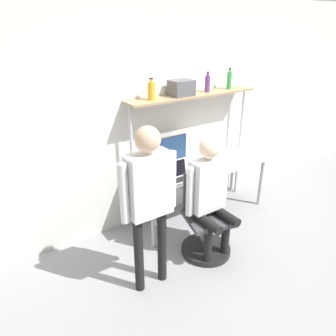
% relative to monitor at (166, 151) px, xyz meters
% --- Properties ---
extents(ground_plane, '(12.00, 12.00, 0.00)m').
position_rel_monitor_xyz_m(ground_plane, '(0.41, -0.53, -0.95)').
color(ground_plane, gray).
extents(wall_back, '(8.00, 0.06, 2.70)m').
position_rel_monitor_xyz_m(wall_back, '(0.41, 0.19, 0.40)').
color(wall_back, silver).
rests_on(wall_back, ground_plane).
extents(desk, '(1.90, 0.68, 0.72)m').
position_rel_monitor_xyz_m(desk, '(0.41, -0.18, -0.30)').
color(desk, white).
rests_on(desk, ground_plane).
extents(shelf_unit, '(1.80, 0.29, 1.61)m').
position_rel_monitor_xyz_m(shelf_unit, '(0.41, 0.01, 0.45)').
color(shelf_unit, '#997A56').
rests_on(shelf_unit, ground_plane).
extents(monitor, '(0.60, 0.18, 0.41)m').
position_rel_monitor_xyz_m(monitor, '(0.00, 0.00, 0.00)').
color(monitor, '#333338').
rests_on(monitor, desk).
extents(laptop, '(0.29, 0.22, 0.22)m').
position_rel_monitor_xyz_m(laptop, '(-0.05, -0.32, -0.16)').
color(laptop, '#BCBCC1').
rests_on(laptop, desk).
extents(cell_phone, '(0.07, 0.15, 0.01)m').
position_rel_monitor_xyz_m(cell_phone, '(0.19, -0.36, -0.22)').
color(cell_phone, '#264C8C').
rests_on(cell_phone, desk).
extents(office_chair, '(0.57, 0.57, 0.92)m').
position_rel_monitor_xyz_m(office_chair, '(-0.02, -0.82, -0.67)').
color(office_chair, black).
rests_on(office_chair, ground_plane).
extents(person_seated, '(0.55, 0.47, 1.37)m').
position_rel_monitor_xyz_m(person_seated, '(-0.03, -0.87, -0.14)').
color(person_seated, black).
rests_on(person_seated, ground_plane).
extents(person_standing, '(0.57, 0.22, 1.64)m').
position_rel_monitor_xyz_m(person_standing, '(-0.81, -0.94, 0.10)').
color(person_standing, black).
rests_on(person_standing, ground_plane).
extents(bottle_green, '(0.06, 0.06, 0.27)m').
position_rel_monitor_xyz_m(bottle_green, '(0.98, 0.01, 0.77)').
color(bottle_green, '#2D8C3F').
rests_on(bottle_green, shelf_unit).
extents(bottle_amber, '(0.09, 0.09, 0.24)m').
position_rel_monitor_xyz_m(bottle_amber, '(-0.19, 0.01, 0.76)').
color(bottle_amber, gold).
rests_on(bottle_amber, shelf_unit).
extents(bottle_purple, '(0.06, 0.06, 0.25)m').
position_rel_monitor_xyz_m(bottle_purple, '(0.62, 0.01, 0.76)').
color(bottle_purple, '#593372').
rests_on(bottle_purple, shelf_unit).
extents(storage_box, '(0.27, 0.21, 0.18)m').
position_rel_monitor_xyz_m(storage_box, '(0.22, 0.01, 0.75)').
color(storage_box, '#4C4C51').
rests_on(storage_box, shelf_unit).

